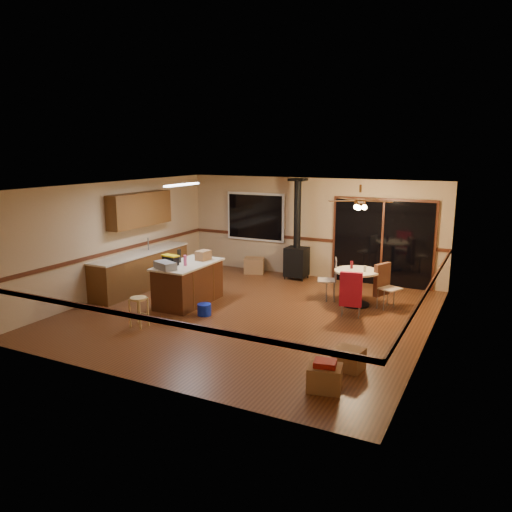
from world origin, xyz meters
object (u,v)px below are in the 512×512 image
Objects in this scene: toolbox_grey at (165,265)px; chair_left at (332,274)px; kitchen_island at (188,283)px; wood_stove at (297,251)px; chair_right at (383,280)px; box_corner_a at (325,378)px; bar_stool at (139,312)px; box_corner_b at (349,359)px; blue_bucket at (204,310)px; chair_near at (351,289)px; dining_table at (356,281)px; box_under_window at (254,266)px; toolbox_black at (171,261)px.

chair_left is (2.83, 2.30, -0.39)m from toolbox_grey.
kitchen_island is 3.33m from wood_stove.
chair_right reaches higher than box_corner_a.
chair_left reaches higher than kitchen_island.
box_corner_b is (4.12, -0.07, -0.12)m from bar_stool.
box_corner_b is (4.22, -1.06, -0.81)m from toolbox_grey.
wood_stove reaches higher than box_corner_a.
box_corner_a is at bearing -32.18° from kitchen_island.
chair_left is at bearing -44.75° from wood_stove.
bar_stool is 4.12m from box_corner_b.
box_corner_b is at bearing -19.35° from blue_bucket.
chair_near is at bearing 33.41° from bar_stool.
bar_stool is at bearing -146.59° from chair_near.
chair_right is (3.84, 1.65, 0.14)m from kitchen_island.
chair_right is (0.54, 0.13, 0.06)m from dining_table.
kitchen_island is 4.72m from box_corner_a.
chair_near is (0.13, -0.88, 0.06)m from dining_table.
chair_right reaches higher than bar_stool.
box_corner_b is (4.10, -1.71, -0.28)m from kitchen_island.
box_corner_b is at bearing -59.50° from wood_stove.
wood_stove is 4.79× the size of box_under_window.
toolbox_grey is at bearing -160.19° from chair_near.
chair_right is at bearing 94.41° from box_corner_b.
toolbox_grey is at bearing -147.75° from dining_table.
kitchen_island reaches higher than blue_bucket.
toolbox_black is at bearing 99.73° from bar_stool.
dining_table reaches higher than box_under_window.
dining_table is at bearing 32.25° from toolbox_grey.
chair_left reaches higher than blue_bucket.
box_corner_a is (3.95, -5.61, -0.03)m from box_under_window.
blue_bucket is at bearing -141.57° from dining_table.
dining_table is 1.82× the size of box_under_window.
dining_table is 2.28× the size of box_corner_b.
box_under_window is at bearing 89.26° from kitchen_island.
chair_near is 1.67× the size of box_corner_b.
blue_bucket is at bearing 160.65° from box_corner_b.
toolbox_grey is 1.47× the size of toolbox_black.
bar_stool is at bearing -136.46° from dining_table.
bar_stool is 1.23× the size of box_corner_a.
bar_stool is 0.60× the size of dining_table.
kitchen_island is at bearing 79.66° from toolbox_grey.
bar_stool is at bearing -90.55° from kitchen_island.
dining_table reaches higher than blue_bucket.
kitchen_island is 0.84m from toolbox_grey.
chair_right is (0.40, 1.01, 0.00)m from chair_near.
chair_left is 3.06m from box_under_window.
kitchen_island reaches higher than dining_table.
chair_near is (3.46, 2.28, 0.31)m from bar_stool.
box_corner_b is at bearing -0.93° from bar_stool.
toolbox_black is 4.65m from box_corner_b.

